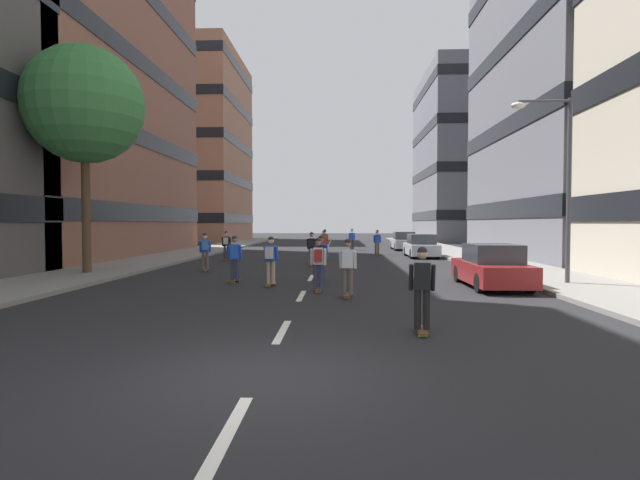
{
  "coord_description": "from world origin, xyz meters",
  "views": [
    {
      "loc": [
        1.2,
        -7.13,
        2.26
      ],
      "look_at": [
        0.0,
        22.0,
        1.24
      ],
      "focal_mm": 27.68,
      "sensor_mm": 36.0,
      "label": 1
    }
  ],
  "objects": [
    {
      "name": "ground_plane",
      "position": [
        0.0,
        25.18,
        0.0
      ],
      "size": [
        151.1,
        151.1,
        0.0
      ],
      "primitive_type": "plane",
      "color": "black"
    },
    {
      "name": "sidewalk_left",
      "position": [
        -9.65,
        28.33,
        0.07
      ],
      "size": [
        3.91,
        69.25,
        0.14
      ],
      "primitive_type": "cube",
      "color": "gray",
      "rests_on": "ground_plane"
    },
    {
      "name": "sidewalk_right",
      "position": [
        9.65,
        28.33,
        0.07
      ],
      "size": [
        3.91,
        69.25,
        0.14
      ],
      "primitive_type": "cube",
      "color": "gray",
      "rests_on": "ground_plane"
    },
    {
      "name": "lane_markings",
      "position": [
        0.0,
        25.5,
        0.0
      ],
      "size": [
        0.16,
        57.2,
        0.01
      ],
      "color": "silver",
      "rests_on": "ground_plane"
    },
    {
      "name": "building_left_mid",
      "position": [
        -20.59,
        25.06,
        12.2
      ],
      "size": [
        18.09,
        22.85,
        24.23
      ],
      "color": "brown",
      "rests_on": "ground_plane"
    },
    {
      "name": "building_left_far",
      "position": [
        -20.59,
        55.43,
        11.79
      ],
      "size": [
        18.09,
        17.86,
        23.41
      ],
      "color": "#9E6B51",
      "rests_on": "ground_plane"
    },
    {
      "name": "building_right_far",
      "position": [
        20.59,
        55.43,
        10.48
      ],
      "size": [
        18.09,
        17.87,
        20.77
      ],
      "color": "slate",
      "rests_on": "ground_plane"
    },
    {
      "name": "parked_car_near",
      "position": [
        6.5,
        34.37,
        0.7
      ],
      "size": [
        1.82,
        4.4,
        1.52
      ],
      "color": "#B2B7BF",
      "rests_on": "ground_plane"
    },
    {
      "name": "parked_car_mid",
      "position": [
        6.5,
        25.38,
        0.7
      ],
      "size": [
        1.82,
        4.4,
        1.52
      ],
      "color": "#B2B7BF",
      "rests_on": "ground_plane"
    },
    {
      "name": "parked_car_far",
      "position": [
        6.5,
        10.3,
        0.7
      ],
      "size": [
        1.82,
        4.4,
        1.52
      ],
      "color": "maroon",
      "rests_on": "ground_plane"
    },
    {
      "name": "street_tree_near",
      "position": [
        -9.65,
        13.5,
        7.25
      ],
      "size": [
        4.94,
        4.94,
        9.6
      ],
      "color": "#4C3823",
      "rests_on": "sidewalk_left"
    },
    {
      "name": "streetlamp_right",
      "position": [
        8.89,
        10.64,
        4.14
      ],
      "size": [
        2.13,
        0.3,
        6.5
      ],
      "color": "#3F3F44",
      "rests_on": "sidewalk_right"
    },
    {
      "name": "skater_0",
      "position": [
        -0.31,
        18.68,
        1.02
      ],
      "size": [
        0.56,
        0.92,
        1.78
      ],
      "color": "brown",
      "rests_on": "ground_plane"
    },
    {
      "name": "skater_1",
      "position": [
        -2.8,
        11.37,
        0.98
      ],
      "size": [
        0.54,
        0.91,
        1.78
      ],
      "color": "brown",
      "rests_on": "ground_plane"
    },
    {
      "name": "skater_2",
      "position": [
        0.48,
        8.92,
        1.02
      ],
      "size": [
        0.54,
        0.91,
        1.78
      ],
      "color": "brown",
      "rests_on": "ground_plane"
    },
    {
      "name": "skater_3",
      "position": [
        2.16,
        33.63,
        0.98
      ],
      "size": [
        0.54,
        0.91,
        1.78
      ],
      "color": "brown",
      "rests_on": "ground_plane"
    },
    {
      "name": "skater_4",
      "position": [
        3.79,
        27.63,
        0.98
      ],
      "size": [
        0.57,
        0.92,
        1.78
      ],
      "color": "brown",
      "rests_on": "ground_plane"
    },
    {
      "name": "skater_5",
      "position": [
        -5.11,
        15.58,
        1.02
      ],
      "size": [
        0.56,
        0.92,
        1.78
      ],
      "color": "brown",
      "rests_on": "ground_plane"
    },
    {
      "name": "skater_7",
      "position": [
        1.43,
        7.76,
        0.98
      ],
      "size": [
        0.55,
        0.92,
        1.78
      ],
      "color": "brown",
      "rests_on": "ground_plane"
    },
    {
      "name": "skater_8",
      "position": [
        0.02,
        30.05,
        1.02
      ],
      "size": [
        0.56,
        0.92,
        1.78
      ],
      "color": "brown",
      "rests_on": "ground_plane"
    },
    {
      "name": "skater_9",
      "position": [
        0.46,
        11.83,
        1.02
      ],
      "size": [
        0.53,
        0.9,
        1.78
      ],
      "color": "brown",
      "rests_on": "ground_plane"
    },
    {
      "name": "skater_10",
      "position": [
        -5.59,
        21.88,
        1.02
      ],
      "size": [
        0.54,
        0.91,
        1.78
      ],
      "color": "brown",
      "rests_on": "ground_plane"
    },
    {
      "name": "skater_11",
      "position": [
        0.18,
        23.69,
        0.98
      ],
      "size": [
        0.57,
        0.92,
        1.78
      ],
      "color": "brown",
      "rests_on": "ground_plane"
    },
    {
      "name": "skater_12",
      "position": [
        -1.27,
        10.26,
        1.02
      ],
      "size": [
        0.56,
        0.92,
        1.78
      ],
      "color": "brown",
      "rests_on": "ground_plane"
    },
    {
      "name": "skater_13",
      "position": [
        2.87,
        2.92,
        0.98
      ],
      "size": [
        0.55,
        0.91,
        1.78
      ],
      "color": "brown",
      "rests_on": "ground_plane"
    }
  ]
}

